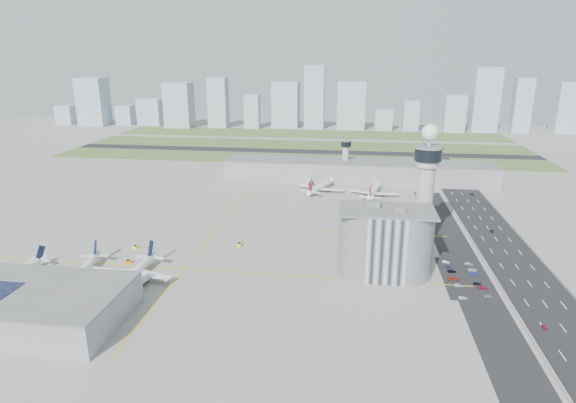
# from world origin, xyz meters

# --- Properties ---
(ground) EXTENTS (1000.00, 1000.00, 0.00)m
(ground) POSITION_xyz_m (0.00, 0.00, 0.00)
(ground) COLOR #9D9B92
(grass_strip_0) EXTENTS (480.00, 50.00, 0.08)m
(grass_strip_0) POSITION_xyz_m (-20.00, 225.00, 0.04)
(grass_strip_0) COLOR #47632F
(grass_strip_0) RESTS_ON ground
(grass_strip_1) EXTENTS (480.00, 60.00, 0.08)m
(grass_strip_1) POSITION_xyz_m (-20.00, 300.00, 0.04)
(grass_strip_1) COLOR #486831
(grass_strip_1) RESTS_ON ground
(grass_strip_2) EXTENTS (480.00, 70.00, 0.08)m
(grass_strip_2) POSITION_xyz_m (-20.00, 380.00, 0.04)
(grass_strip_2) COLOR #4F6B33
(grass_strip_2) RESTS_ON ground
(runway) EXTENTS (480.00, 22.00, 0.10)m
(runway) POSITION_xyz_m (-20.00, 262.00, 0.06)
(runway) COLOR black
(runway) RESTS_ON ground
(highway) EXTENTS (28.00, 500.00, 0.10)m
(highway) POSITION_xyz_m (115.00, 0.00, 0.05)
(highway) COLOR black
(highway) RESTS_ON ground
(barrier_left) EXTENTS (0.60, 500.00, 1.20)m
(barrier_left) POSITION_xyz_m (101.00, 0.00, 0.60)
(barrier_left) COLOR #9E9E99
(barrier_left) RESTS_ON ground
(barrier_right) EXTENTS (0.60, 500.00, 1.20)m
(barrier_right) POSITION_xyz_m (129.00, 0.00, 0.60)
(barrier_right) COLOR #9E9E99
(barrier_right) RESTS_ON ground
(landside_road) EXTENTS (18.00, 260.00, 0.08)m
(landside_road) POSITION_xyz_m (90.00, -10.00, 0.04)
(landside_road) COLOR black
(landside_road) RESTS_ON ground
(parking_lot) EXTENTS (20.00, 44.00, 0.10)m
(parking_lot) POSITION_xyz_m (88.00, -22.00, 0.05)
(parking_lot) COLOR black
(parking_lot) RESTS_ON ground
(taxiway_line_h_0) EXTENTS (260.00, 0.60, 0.01)m
(taxiway_line_h_0) POSITION_xyz_m (-40.00, -30.00, 0.01)
(taxiway_line_h_0) COLOR yellow
(taxiway_line_h_0) RESTS_ON ground
(taxiway_line_h_1) EXTENTS (260.00, 0.60, 0.01)m
(taxiway_line_h_1) POSITION_xyz_m (-40.00, 30.00, 0.01)
(taxiway_line_h_1) COLOR yellow
(taxiway_line_h_1) RESTS_ON ground
(taxiway_line_h_2) EXTENTS (260.00, 0.60, 0.01)m
(taxiway_line_h_2) POSITION_xyz_m (-40.00, 90.00, 0.01)
(taxiway_line_h_2) COLOR yellow
(taxiway_line_h_2) RESTS_ON ground
(taxiway_line_v) EXTENTS (0.60, 260.00, 0.01)m
(taxiway_line_v) POSITION_xyz_m (-40.00, 30.00, 0.01)
(taxiway_line_v) COLOR yellow
(taxiway_line_v) RESTS_ON ground
(control_tower) EXTENTS (14.00, 14.00, 64.50)m
(control_tower) POSITION_xyz_m (72.00, 8.00, 35.04)
(control_tower) COLOR #ADAAA5
(control_tower) RESTS_ON ground
(secondary_tower) EXTENTS (8.60, 8.60, 31.90)m
(secondary_tower) POSITION_xyz_m (30.00, 150.00, 18.80)
(secondary_tower) COLOR #ADAAA5
(secondary_tower) RESTS_ON ground
(admin_building) EXTENTS (42.00, 24.00, 33.50)m
(admin_building) POSITION_xyz_m (51.99, -22.00, 15.30)
(admin_building) COLOR #B2B2B7
(admin_building) RESTS_ON ground
(terminal_pier) EXTENTS (210.00, 32.00, 15.80)m
(terminal_pier) POSITION_xyz_m (40.00, 148.00, 7.90)
(terminal_pier) COLOR gray
(terminal_pier) RESTS_ON ground
(near_terminal) EXTENTS (84.00, 42.00, 13.00)m
(near_terminal) POSITION_xyz_m (-88.07, -82.02, 6.43)
(near_terminal) COLOR gray
(near_terminal) RESTS_ON ground
(airplane_near_a) EXTENTS (38.02, 41.42, 9.61)m
(airplane_near_a) POSITION_xyz_m (-112.93, -49.45, 4.81)
(airplane_near_a) COLOR white
(airplane_near_a) RESTS_ON ground
(airplane_near_b) EXTENTS (40.06, 44.63, 10.88)m
(airplane_near_b) POSITION_xyz_m (-81.39, -44.82, 5.44)
(airplane_near_b) COLOR white
(airplane_near_b) RESTS_ON ground
(airplane_near_c) EXTENTS (37.14, 43.27, 11.81)m
(airplane_near_c) POSITION_xyz_m (-57.78, -45.45, 5.90)
(airplane_near_c) COLOR white
(airplane_near_c) RESTS_ON ground
(airplane_far_a) EXTENTS (48.23, 51.98, 11.81)m
(airplane_far_a) POSITION_xyz_m (13.56, 113.53, 5.91)
(airplane_far_a) COLOR white
(airplane_far_a) RESTS_ON ground
(airplane_far_b) EXTENTS (41.66, 46.53, 11.42)m
(airplane_far_b) POSITION_xyz_m (51.68, 106.52, 5.71)
(airplane_far_b) COLOR white
(airplane_far_b) RESTS_ON ground
(jet_bridge_near_1) EXTENTS (5.39, 14.31, 5.70)m
(jet_bridge_near_1) POSITION_xyz_m (-83.00, -61.00, 2.85)
(jet_bridge_near_1) COLOR silver
(jet_bridge_near_1) RESTS_ON ground
(jet_bridge_near_2) EXTENTS (5.39, 14.31, 5.70)m
(jet_bridge_near_2) POSITION_xyz_m (-53.00, -61.00, 2.85)
(jet_bridge_near_2) COLOR silver
(jet_bridge_near_2) RESTS_ON ground
(jet_bridge_far_0) EXTENTS (5.39, 14.31, 5.70)m
(jet_bridge_far_0) POSITION_xyz_m (2.00, 132.00, 2.85)
(jet_bridge_far_0) COLOR silver
(jet_bridge_far_0) RESTS_ON ground
(jet_bridge_far_1) EXTENTS (5.39, 14.31, 5.70)m
(jet_bridge_far_1) POSITION_xyz_m (52.00, 132.00, 2.85)
(jet_bridge_far_1) COLOR silver
(jet_bridge_far_1) RESTS_ON ground
(tug_0) EXTENTS (2.59, 3.56, 1.97)m
(tug_0) POSITION_xyz_m (-85.62, -46.16, 0.98)
(tug_0) COLOR yellow
(tug_0) RESTS_ON ground
(tug_1) EXTENTS (3.69, 3.09, 1.83)m
(tug_1) POSITION_xyz_m (-68.75, -27.67, 0.91)
(tug_1) COLOR orange
(tug_1) RESTS_ON ground
(tug_2) EXTENTS (3.40, 2.89, 1.67)m
(tug_2) POSITION_xyz_m (-73.52, -9.47, 0.84)
(tug_2) COLOR yellow
(tug_2) RESTS_ON ground
(tug_3) EXTENTS (2.65, 3.48, 1.85)m
(tug_3) POSITION_xyz_m (-21.17, 1.17, 0.92)
(tug_3) COLOR yellow
(tug_3) RESTS_ON ground
(tug_4) EXTENTS (3.78, 4.28, 2.07)m
(tug_4) POSITION_xyz_m (7.35, 113.44, 1.03)
(tug_4) COLOR yellow
(tug_4) RESTS_ON ground
(tug_5) EXTENTS (2.78, 3.66, 1.95)m
(tug_5) POSITION_xyz_m (47.28, 89.91, 0.97)
(tug_5) COLOR #EFAD0F
(tug_5) RESTS_ON ground
(car_lot_0) EXTENTS (3.58, 1.65, 1.19)m
(car_lot_0) POSITION_xyz_m (83.12, -42.14, 0.59)
(car_lot_0) COLOR silver
(car_lot_0) RESTS_ON ground
(car_lot_1) EXTENTS (3.72, 1.66, 1.19)m
(car_lot_1) POSITION_xyz_m (83.56, -30.90, 0.59)
(car_lot_1) COLOR gray
(car_lot_1) RESTS_ON ground
(car_lot_2) EXTENTS (4.77, 2.31, 1.31)m
(car_lot_2) POSITION_xyz_m (82.69, -24.49, 0.65)
(car_lot_2) COLOR #AC2E18
(car_lot_2) RESTS_ON ground
(car_lot_3) EXTENTS (4.18, 2.23, 1.15)m
(car_lot_3) POSITION_xyz_m (83.41, -16.61, 0.58)
(car_lot_3) COLOR black
(car_lot_3) RESTS_ON ground
(car_lot_4) EXTENTS (3.27, 1.32, 1.11)m
(car_lot_4) POSITION_xyz_m (82.89, -11.90, 0.56)
(car_lot_4) COLOR navy
(car_lot_4) RESTS_ON ground
(car_lot_5) EXTENTS (3.33, 1.18, 1.10)m
(car_lot_5) POSITION_xyz_m (82.42, -6.11, 0.55)
(car_lot_5) COLOR white
(car_lot_5) RESTS_ON ground
(car_lot_6) EXTENTS (4.15, 2.33, 1.09)m
(car_lot_6) POSITION_xyz_m (93.96, -39.13, 0.55)
(car_lot_6) COLOR #949595
(car_lot_6) RESTS_ON ground
(car_lot_7) EXTENTS (4.11, 1.84, 1.17)m
(car_lot_7) POSITION_xyz_m (93.46, -31.79, 0.58)
(car_lot_7) COLOR maroon
(car_lot_7) RESTS_ON ground
(car_lot_8) EXTENTS (3.57, 1.74, 1.17)m
(car_lot_8) POSITION_xyz_m (91.97, -27.97, 0.59)
(car_lot_8) COLOR black
(car_lot_8) RESTS_ON ground
(car_lot_9) EXTENTS (4.11, 1.94, 1.30)m
(car_lot_9) POSITION_xyz_m (92.86, -18.05, 0.65)
(car_lot_9) COLOR navy
(car_lot_9) RESTS_ON ground
(car_lot_10) EXTENTS (4.64, 2.73, 1.21)m
(car_lot_10) POSITION_xyz_m (93.08, -13.81, 0.61)
(car_lot_10) COLOR silver
(car_lot_10) RESTS_ON ground
(car_lot_11) EXTENTS (4.48, 2.26, 1.25)m
(car_lot_11) POSITION_xyz_m (92.96, -7.07, 0.62)
(car_lot_11) COLOR #A0A0A0
(car_lot_11) RESTS_ON ground
(car_hw_0) EXTENTS (1.40, 3.25, 1.09)m
(car_hw_0) POSITION_xyz_m (108.10, -61.35, 0.55)
(car_hw_0) COLOR maroon
(car_hw_0) RESTS_ON ground
(car_hw_1) EXTENTS (1.54, 3.85, 1.25)m
(car_hw_1) POSITION_xyz_m (115.55, 40.92, 0.62)
(car_hw_1) COLOR black
(car_hw_1) RESTS_ON ground
(car_hw_2) EXTENTS (2.13, 4.33, 1.18)m
(car_hw_2) POSITION_xyz_m (121.14, 118.10, 0.59)
(car_hw_2) COLOR #0E204E
(car_hw_2) RESTS_ON ground
(car_hw_4) EXTENTS (1.88, 3.49, 1.13)m
(car_hw_4) POSITION_xyz_m (108.83, 178.10, 0.56)
(car_hw_4) COLOR #9D9FAB
(car_hw_4) RESTS_ON ground
(skyline_bldg_0) EXTENTS (24.05, 19.24, 26.50)m
(skyline_bldg_0) POSITION_xyz_m (-377.77, 421.70, 13.25)
(skyline_bldg_0) COLOR #9EADC1
(skyline_bldg_0) RESTS_ON ground
(skyline_bldg_1) EXTENTS (37.63, 30.10, 65.60)m
(skyline_bldg_1) POSITION_xyz_m (-331.22, 417.61, 32.80)
(skyline_bldg_1) COLOR #9EADC1
(skyline_bldg_1) RESTS_ON ground
(skyline_bldg_2) EXTENTS (22.81, 18.25, 26.79)m
(skyline_bldg_2) POSITION_xyz_m (-291.25, 430.16, 13.39)
(skyline_bldg_2) COLOR #9EADC1
(skyline_bldg_2) RESTS_ON ground
(skyline_bldg_3) EXTENTS (32.30, 25.84, 36.93)m
(skyline_bldg_3) POSITION_xyz_m (-252.58, 431.35, 18.47)
(skyline_bldg_3) COLOR #9EADC1
(skyline_bldg_3) RESTS_ON ground
(skyline_bldg_4) EXTENTS (35.81, 28.65, 60.36)m
(skyline_bldg_4) POSITION_xyz_m (-204.47, 415.19, 30.18)
(skyline_bldg_4) COLOR #9EADC1
(skyline_bldg_4) RESTS_ON ground
(skyline_bldg_5) EXTENTS (25.49, 20.39, 66.89)m
(skyline_bldg_5) POSITION_xyz_m (-150.11, 419.66, 33.44)
(skyline_bldg_5) COLOR #9EADC1
(skyline_bldg_5) RESTS_ON ground
(skyline_bldg_6) EXTENTS (20.04, 16.03, 45.20)m
(skyline_bldg_6) POSITION_xyz_m (-102.68, 417.90, 22.60)
(skyline_bldg_6) COLOR #9EADC1
(skyline_bldg_6) RESTS_ON ground
(skyline_bldg_7) EXTENTS (35.76, 28.61, 61.22)m
(skyline_bldg_7) POSITION_xyz_m (-59.44, 436.89, 30.61)
(skyline_bldg_7) COLOR #9EADC1
(skyline_bldg_7) RESTS_ON ground
(skyline_bldg_8) EXTENTS (26.33, 21.06, 83.39)m
(skyline_bldg_8) POSITION_xyz_m (-19.42, 431.56, 41.69)
(skyline_bldg_8) COLOR #9EADC1
(skyline_bldg_8) RESTS_ON ground
(skyline_bldg_9) EXTENTS (36.96, 29.57, 62.11)m
(skyline_bldg_9) POSITION_xyz_m (30.27, 432.32, 31.06)
(skyline_bldg_9) COLOR #9EADC1
(skyline_bldg_9) RESTS_ON ground
(skyline_bldg_10) EXTENTS (23.01, 18.41, 27.75)m
(skyline_bldg_10) POSITION_xyz_m (73.27, 423.68, 13.87)
(skyline_bldg_10) COLOR #9EADC1
(skyline_bldg_10) RESTS_ON ground
(skyline_bldg_11) EXTENTS (20.22, 16.18, 38.97)m
(skyline_bldg_11) POSITION_xyz_m (108.28, 423.34, 19.48)
(skyline_bldg_11) COLOR #9EADC1
(skyline_bldg_11) RESTS_ON ground
(skyline_bldg_12) EXTENTS (26.14, 20.92, 46.89)m
(skyline_bldg_12) POSITION_xyz_m (162.17, 421.29, 23.44)
(skyline_bldg_12) COLOR #9EADC1
(skyline_bldg_12) RESTS_ON ground
(skyline_bldg_13) EXTENTS (32.26, 25.81, 81.20)m
(skyline_bldg_13) POSITION_xyz_m (201.27, 433.27, 40.60)
(skyline_bldg_13) COLOR #9EADC1
(skyline_bldg_13) RESTS_ON ground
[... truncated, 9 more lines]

